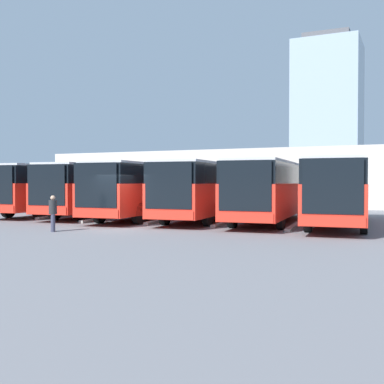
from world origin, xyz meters
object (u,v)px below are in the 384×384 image
object	(u,v)px
bus_2	(209,188)
bus_5	(60,187)
bus_1	(271,189)
bus_3	(149,188)
bus_0	(340,190)
bus_4	(105,188)
pedestrian	(53,212)

from	to	relation	value
bus_2	bus_5	bearing A→B (deg)	-6.56
bus_1	bus_3	world-z (taller)	same
bus_0	bus_3	bearing A→B (deg)	-4.76
bus_4	bus_0	bearing A→B (deg)	172.33
bus_5	bus_0	bearing A→B (deg)	172.67
bus_1	bus_4	bearing A→B (deg)	-6.30
bus_4	bus_5	size ratio (longest dim) A/B	1.00
bus_2	bus_0	bearing A→B (deg)	171.51
bus_0	bus_3	size ratio (longest dim) A/B	1.00
bus_5	pedestrian	distance (m)	11.41
bus_2	pedestrian	xyz separation A→B (m)	(3.75, 8.59, -0.94)
bus_0	bus_2	distance (m)	7.23
bus_5	bus_2	bearing A→B (deg)	173.44
bus_2	bus_3	size ratio (longest dim) A/B	1.00
bus_4	bus_5	xyz separation A→B (m)	(3.61, -0.07, 0.00)
bus_1	bus_5	size ratio (longest dim) A/B	1.00
bus_0	bus_1	world-z (taller)	same
bus_1	pedestrian	xyz separation A→B (m)	(7.36, 8.56, -0.94)
bus_3	pedestrian	bearing A→B (deg)	84.14
bus_2	bus_1	bearing A→B (deg)	174.78
bus_1	bus_3	size ratio (longest dim) A/B	1.00
bus_1	bus_3	distance (m)	7.23
bus_1	pedestrian	distance (m)	11.33
bus_1	bus_4	distance (m)	10.83
bus_0	bus_5	xyz separation A→B (m)	(18.04, -0.79, 0.00)
bus_0	bus_4	world-z (taller)	same
bus_1	bus_3	bearing A→B (deg)	-1.26
bus_0	pedestrian	bearing A→B (deg)	31.69
bus_3	pedestrian	xyz separation A→B (m)	(0.15, 8.11, -0.94)
bus_1	bus_2	bearing A→B (deg)	-5.22
bus_0	pedestrian	size ratio (longest dim) A/B	7.65
bus_3	bus_1	bearing A→B (deg)	178.74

